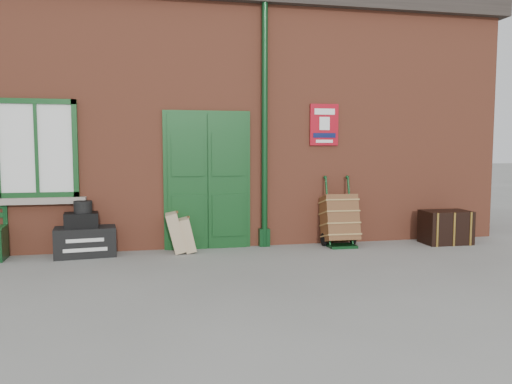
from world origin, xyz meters
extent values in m
plane|color=gray|center=(0.00, 0.00, 0.00)|extent=(80.00, 80.00, 0.00)
cube|color=#994A31|center=(0.00, 3.50, 2.00)|extent=(10.00, 4.00, 4.00)
cube|color=#38302B|center=(0.00, 3.50, 4.15)|extent=(10.30, 4.30, 0.30)
cube|color=#103C17|center=(-0.30, 1.46, 1.10)|extent=(1.42, 0.12, 2.32)
cube|color=white|center=(-2.90, 1.45, 1.65)|extent=(1.20, 0.08, 1.50)
cylinder|color=#0D3516|center=(0.65, 1.42, 2.00)|extent=(0.10, 0.10, 4.00)
cube|color=#A30B19|center=(1.70, 1.47, 2.05)|extent=(0.50, 0.03, 0.70)
cube|color=#0D3516|center=(-3.37, 1.24, 0.24)|extent=(0.09, 0.48, 0.48)
cube|color=black|center=(-2.21, 1.25, 0.22)|extent=(0.95, 0.59, 0.45)
cube|color=black|center=(-2.26, 1.25, 0.56)|extent=(0.53, 0.41, 0.22)
cylinder|color=black|center=(-2.23, 1.25, 0.76)|extent=(0.30, 0.30, 0.18)
cube|color=tan|center=(-0.83, 1.25, 0.33)|extent=(0.33, 0.45, 0.65)
cube|color=tan|center=(-0.65, 1.25, 0.28)|extent=(0.29, 0.41, 0.56)
cube|color=#0D3516|center=(1.90, 1.09, 0.02)|extent=(0.46, 0.34, 0.05)
cylinder|color=#0D3516|center=(1.71, 1.25, 0.59)|extent=(0.04, 0.32, 1.15)
cylinder|color=#0D3516|center=(2.11, 1.25, 0.59)|extent=(0.04, 0.32, 1.15)
cylinder|color=black|center=(1.65, 1.27, 0.11)|extent=(0.05, 0.22, 0.22)
cylinder|color=black|center=(2.17, 1.26, 0.11)|extent=(0.05, 0.22, 0.22)
cube|color=brown|center=(1.91, 1.23, 0.47)|extent=(0.57, 0.62, 0.85)
cube|color=black|center=(3.79, 1.05, 0.29)|extent=(0.80, 0.53, 0.57)
camera|label=1|loc=(-1.16, -6.67, 1.66)|focal=35.00mm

